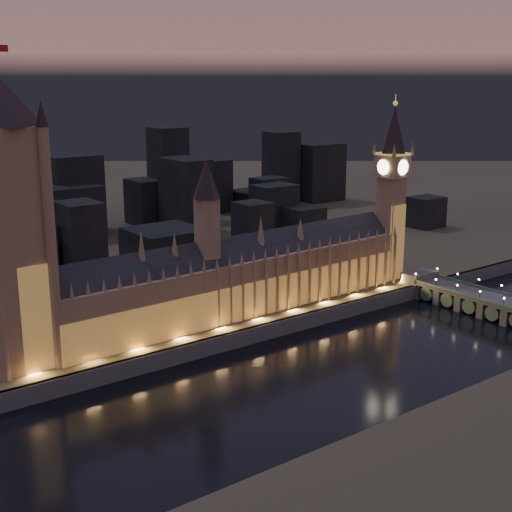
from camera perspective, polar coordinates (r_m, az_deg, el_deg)
ground_plane at (r=316.98m, az=5.37°, el=-8.76°), size 2000.00×2000.00×0.00m
embankment_wall at (r=344.53m, az=0.75°, el=-6.07°), size 2000.00×2.50×8.00m
palace_of_westminster at (r=353.61m, az=-1.25°, el=-1.72°), size 202.00×26.26×78.00m
victoria_tower at (r=294.25m, az=-19.02°, el=3.19°), size 31.68×31.68×126.84m
elizabeth_tower at (r=416.48m, az=10.83°, el=6.15°), size 18.00×18.00×105.73m
westminster_bridge at (r=396.89m, az=18.26°, el=-3.75°), size 19.79×113.00×15.90m
city_backdrop at (r=526.14m, az=-10.24°, el=3.80°), size 473.92×215.63×75.03m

